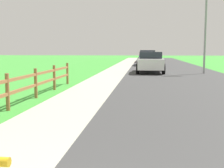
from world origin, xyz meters
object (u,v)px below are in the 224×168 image
at_px(parked_suv_white, 150,62).
at_px(parked_car_beige, 147,56).
at_px(parked_car_red, 146,56).
at_px(street_lamp, 207,21).
at_px(parked_car_blue, 147,58).

relative_size(parked_suv_white, parked_car_beige, 1.10).
bearing_deg(parked_car_red, street_lamp, -77.88).
bearing_deg(parked_car_beige, parked_car_blue, -90.59).
xyz_separation_m(parked_suv_white, street_lamp, (3.90, -0.65, 2.88)).
height_order(parked_car_blue, parked_car_beige, parked_car_blue).
bearing_deg(parked_car_beige, parked_car_red, -92.11).
bearing_deg(street_lamp, parked_car_beige, 98.30).
height_order(parked_car_blue, parked_car_red, parked_car_blue).
bearing_deg(parked_suv_white, parked_car_red, 90.72).
distance_m(parked_suv_white, parked_car_blue, 10.25).
relative_size(parked_car_red, parked_car_beige, 1.07).
height_order(parked_car_beige, street_lamp, street_lamp).
height_order(parked_car_red, parked_car_beige, parked_car_red).
bearing_deg(parked_suv_white, street_lamp, -9.44).
height_order(parked_car_red, street_lamp, street_lamp).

